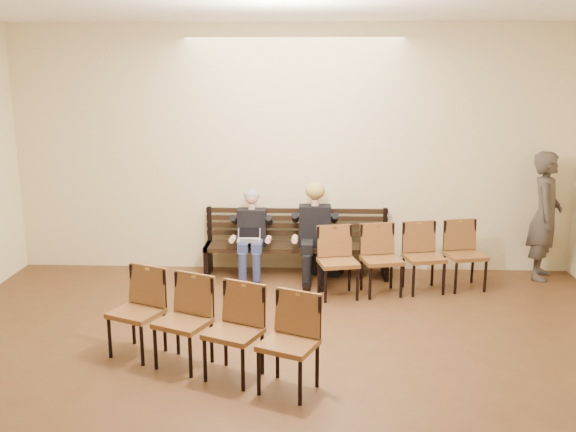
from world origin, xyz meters
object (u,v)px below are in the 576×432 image
at_px(chair_row_front, 403,259).
at_px(bag, 327,263).
at_px(passerby, 546,206).
at_px(chair_row_back, 208,328).
at_px(seated_woman, 315,235).
at_px(seated_man, 251,237).
at_px(laptop, 248,242).
at_px(water_bottle, 323,245).
at_px(bench, 296,260).

bearing_deg(chair_row_front, bag, 129.56).
bearing_deg(passerby, chair_row_back, 147.79).
xyz_separation_m(seated_woman, chair_row_back, (-1.04, -2.87, -0.18)).
relative_size(seated_man, laptop, 3.79).
height_order(chair_row_front, chair_row_back, chair_row_front).
bearing_deg(seated_man, passerby, 2.26).
distance_m(water_bottle, bag, 0.64).
height_order(bench, bag, bench).
height_order(seated_woman, laptop, seated_woman).
distance_m(passerby, chair_row_front, 2.22).
relative_size(seated_man, chair_row_front, 0.53).
bearing_deg(passerby, bench, 112.84).
height_order(laptop, bag, laptop).
bearing_deg(bag, passerby, -1.14).
bearing_deg(seated_man, chair_row_front, -14.60).
relative_size(seated_woman, chair_row_back, 0.58).
distance_m(seated_woman, laptop, 0.92).
bearing_deg(laptop, seated_woman, 12.75).
xyz_separation_m(bench, water_bottle, (0.37, -0.38, 0.34)).
height_order(water_bottle, chair_row_front, chair_row_front).
xyz_separation_m(bag, chair_row_back, (-1.22, -3.09, 0.30)).
height_order(water_bottle, chair_row_back, chair_row_back).
xyz_separation_m(seated_woman, passerby, (3.19, 0.16, 0.39)).
height_order(water_bottle, bag, water_bottle).
xyz_separation_m(seated_woman, water_bottle, (0.11, -0.26, -0.07)).
bearing_deg(laptop, chair_row_back, -89.56).
relative_size(bench, chair_row_front, 1.17).
relative_size(water_bottle, passerby, 0.11).
distance_m(chair_row_front, chair_row_back, 3.20).
distance_m(water_bottle, passerby, 3.14).
relative_size(water_bottle, bag, 0.54).
xyz_separation_m(bench, bag, (0.44, 0.10, -0.07)).
height_order(laptop, passerby, passerby).
bearing_deg(water_bottle, seated_man, 165.15).
xyz_separation_m(bag, passerby, (3.00, -0.06, 0.88)).
bearing_deg(chair_row_front, chair_row_back, -145.80).
height_order(laptop, water_bottle, laptop).
bearing_deg(seated_man, bench, 10.89).
xyz_separation_m(laptop, water_bottle, (1.02, -0.11, -0.00)).
bearing_deg(water_bottle, chair_row_front, -14.37).
xyz_separation_m(seated_woman, chair_row_front, (1.15, -0.53, -0.18)).
xyz_separation_m(seated_man, seated_woman, (0.88, 0.00, 0.04)).
bearing_deg(passerby, laptop, 116.55).
xyz_separation_m(water_bottle, chair_row_front, (1.05, -0.27, -0.10)).
bearing_deg(bench, bag, 12.68).
bearing_deg(chair_row_back, seated_woman, 94.14).
distance_m(water_bottle, chair_row_back, 2.85).
bearing_deg(laptop, seated_man, 83.34).
distance_m(seated_man, chair_row_front, 2.11).
bearing_deg(water_bottle, bag, 80.71).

